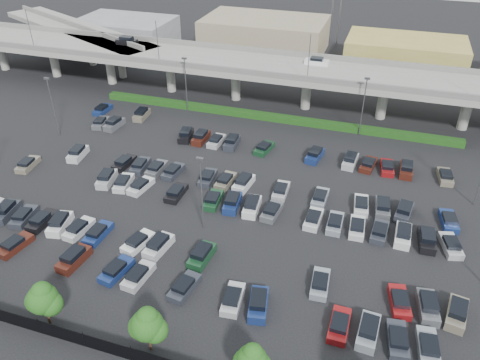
{
  "coord_description": "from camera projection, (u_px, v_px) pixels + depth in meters",
  "views": [
    {
      "loc": [
        18.69,
        -50.6,
        37.37
      ],
      "look_at": [
        1.9,
        1.11,
        2.0
      ],
      "focal_mm": 35.0,
      "sensor_mm": 36.0,
      "label": 1
    }
  ],
  "objects": [
    {
      "name": "light_poles",
      "position": [
        201.0,
        144.0,
        64.82
      ],
      "size": [
        66.9,
        48.38,
        10.3
      ],
      "color": "#4F4F54",
      "rests_on": "ground"
    },
    {
      "name": "overpass",
      "position": [
        280.0,
        70.0,
        87.36
      ],
      "size": [
        150.0,
        13.0,
        15.8
      ],
      "color": "gray",
      "rests_on": "ground"
    },
    {
      "name": "fence",
      "position": [
        122.0,
        351.0,
        42.76
      ],
      "size": [
        70.0,
        0.1,
        2.0
      ],
      "color": "black",
      "rests_on": "ground"
    },
    {
      "name": "ground",
      "position": [
        225.0,
        194.0,
        65.56
      ],
      "size": [
        280.0,
        280.0,
        0.0
      ],
      "primitive_type": "plane",
      "color": "black"
    },
    {
      "name": "hedge",
      "position": [
        270.0,
        117.0,
        85.19
      ],
      "size": [
        66.0,
        1.6,
        1.1
      ],
      "primitive_type": "cube",
      "color": "#133B11",
      "rests_on": "ground"
    },
    {
      "name": "tree_row",
      "position": [
        133.0,
        322.0,
        42.31
      ],
      "size": [
        65.07,
        3.66,
        5.94
      ],
      "color": "#332316",
      "rests_on": "ground"
    },
    {
      "name": "distant_buildings",
      "position": [
        362.0,
        47.0,
        109.6
      ],
      "size": [
        138.0,
        24.0,
        9.0
      ],
      "color": "gray",
      "rests_on": "ground"
    },
    {
      "name": "on_ramp",
      "position": [
        76.0,
        31.0,
        109.63
      ],
      "size": [
        50.93,
        30.13,
        8.8
      ],
      "color": "gray",
      "rests_on": "ground"
    },
    {
      "name": "parked_cars",
      "position": [
        220.0,
        203.0,
        62.64
      ],
      "size": [
        63.13,
        41.59,
        1.67
      ],
      "color": "navy",
      "rests_on": "ground"
    }
  ]
}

